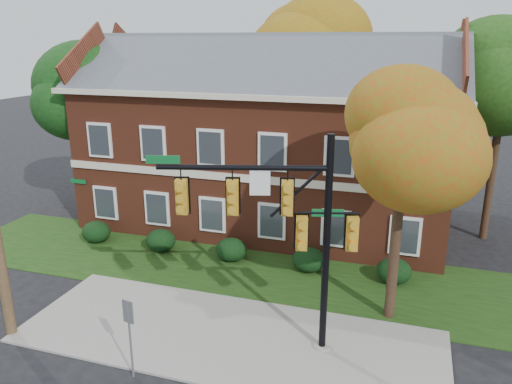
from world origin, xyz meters
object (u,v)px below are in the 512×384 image
(hedge_left, at_px, (161,240))
(tree_left_rear, at_px, (88,93))
(apartment_building, at_px, (266,130))
(hedge_far_right, at_px, (394,271))
(hedge_center, at_px, (231,250))
(sign_post, at_px, (129,326))
(hedge_far_left, at_px, (96,232))
(tree_near_right, at_px, (412,133))
(hedge_right, at_px, (309,260))
(tree_far_rear, at_px, (322,50))
(traffic_signal, at_px, (285,222))

(hedge_left, distance_m, tree_left_rear, 9.69)
(apartment_building, xyz_separation_m, hedge_far_right, (7.00, -5.25, -4.46))
(hedge_center, xyz_separation_m, tree_left_rear, (-9.73, 4.14, 6.16))
(sign_post, bearing_deg, tree_left_rear, 139.34)
(tree_left_rear, bearing_deg, apartment_building, 6.54)
(hedge_far_left, xyz_separation_m, hedge_center, (7.00, 0.00, 0.00))
(hedge_far_left, relative_size, tree_near_right, 0.16)
(apartment_building, relative_size, hedge_far_left, 13.43)
(hedge_far_left, relative_size, hedge_center, 1.00)
(hedge_right, relative_size, tree_near_right, 0.16)
(apartment_building, height_order, tree_near_right, apartment_building)
(hedge_right, distance_m, sign_post, 9.16)
(apartment_building, distance_m, tree_left_rear, 9.94)
(hedge_far_left, xyz_separation_m, hedge_left, (3.50, 0.00, 0.00))
(hedge_far_left, distance_m, hedge_center, 7.00)
(apartment_building, height_order, hedge_center, apartment_building)
(hedge_right, relative_size, sign_post, 0.56)
(hedge_right, height_order, tree_near_right, tree_near_right)
(hedge_far_right, relative_size, tree_near_right, 0.16)
(hedge_far_left, distance_m, tree_near_right, 15.75)
(apartment_building, bearing_deg, hedge_right, -56.33)
(hedge_far_left, bearing_deg, tree_far_rear, 57.50)
(tree_near_right, bearing_deg, tree_far_rear, 110.27)
(sign_post, bearing_deg, apartment_building, 101.63)
(hedge_far_left, bearing_deg, hedge_far_right, 0.00)
(tree_left_rear, relative_size, traffic_signal, 1.28)
(hedge_far_left, relative_size, tree_far_rear, 0.12)
(hedge_far_right, distance_m, tree_left_rear, 18.30)
(tree_far_rear, height_order, sign_post, tree_far_rear)
(hedge_left, relative_size, tree_near_right, 0.16)
(traffic_signal, bearing_deg, sign_post, -160.68)
(hedge_right, height_order, traffic_signal, traffic_signal)
(hedge_right, relative_size, tree_far_rear, 0.12)
(tree_near_right, bearing_deg, traffic_signal, -139.14)
(hedge_left, bearing_deg, hedge_right, 0.00)
(tree_near_right, distance_m, tree_left_rear, 18.33)
(hedge_left, height_order, traffic_signal, traffic_signal)
(hedge_center, height_order, hedge_right, same)
(apartment_building, height_order, tree_far_rear, tree_far_rear)
(apartment_building, bearing_deg, tree_far_rear, 80.29)
(traffic_signal, bearing_deg, tree_far_rear, 81.89)
(hedge_far_right, xyz_separation_m, tree_far_rear, (-5.66, 13.09, 8.32))
(hedge_far_right, relative_size, tree_left_rear, 0.16)
(tree_near_right, bearing_deg, tree_left_rear, 157.64)
(hedge_right, distance_m, tree_far_rear, 15.66)
(apartment_building, bearing_deg, tree_left_rear, -173.46)
(hedge_left, xyz_separation_m, sign_post, (3.57, -8.41, 1.18))
(tree_left_rear, distance_m, traffic_signal, 16.97)
(hedge_far_left, xyz_separation_m, tree_left_rear, (-2.73, 4.14, 6.16))
(hedge_far_left, bearing_deg, sign_post, -49.96)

